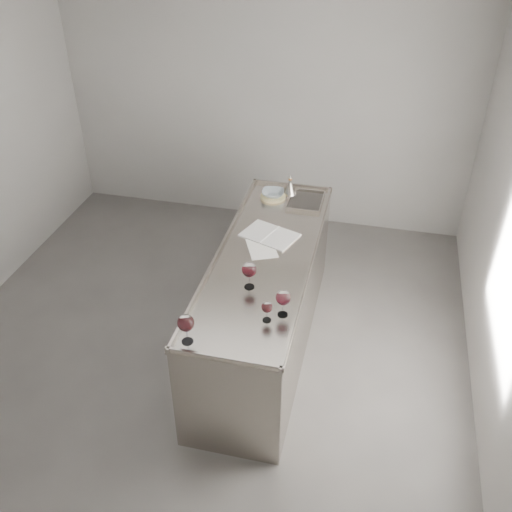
% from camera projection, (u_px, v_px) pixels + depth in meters
% --- Properties ---
extents(room_shell, '(4.54, 5.04, 2.84)m').
position_uv_depth(room_shell, '(189.00, 216.00, 4.10)').
color(room_shell, '#514E4B').
rests_on(room_shell, ground).
extents(counter, '(0.77, 2.42, 0.97)m').
position_uv_depth(counter, '(265.00, 301.00, 4.78)').
color(counter, '#9E958D').
rests_on(counter, ground).
extents(wine_glass_left, '(0.11, 0.11, 0.22)m').
position_uv_depth(wine_glass_left, '(186.00, 324.00, 3.61)').
color(wine_glass_left, white).
rests_on(wine_glass_left, counter).
extents(wine_glass_middle, '(0.11, 0.11, 0.21)m').
position_uv_depth(wine_glass_middle, '(249.00, 270.00, 4.08)').
color(wine_glass_middle, white).
rests_on(wine_glass_middle, counter).
extents(wine_glass_right, '(0.10, 0.10, 0.20)m').
position_uv_depth(wine_glass_right, '(283.00, 298.00, 3.83)').
color(wine_glass_right, white).
rests_on(wine_glass_right, counter).
extents(wine_glass_small, '(0.08, 0.08, 0.15)m').
position_uv_depth(wine_glass_small, '(267.00, 308.00, 3.81)').
color(wine_glass_small, white).
rests_on(wine_glass_small, counter).
extents(notebook, '(0.51, 0.44, 0.02)m').
position_uv_depth(notebook, '(270.00, 235.00, 4.74)').
color(notebook, silver).
rests_on(notebook, counter).
extents(loose_paper_top, '(0.32, 0.37, 0.00)m').
position_uv_depth(loose_paper_top, '(262.00, 248.00, 4.58)').
color(loose_paper_top, silver).
rests_on(loose_paper_top, counter).
extents(trivet, '(0.29, 0.29, 0.02)m').
position_uv_depth(trivet, '(273.00, 197.00, 5.27)').
color(trivet, beige).
rests_on(trivet, counter).
extents(ceramic_bowl, '(0.22, 0.22, 0.05)m').
position_uv_depth(ceramic_bowl, '(273.00, 193.00, 5.25)').
color(ceramic_bowl, gray).
rests_on(ceramic_bowl, trivet).
extents(wine_funnel, '(0.13, 0.13, 0.19)m').
position_uv_depth(wine_funnel, '(290.00, 188.00, 5.31)').
color(wine_funnel, '#A1998F').
rests_on(wine_funnel, counter).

